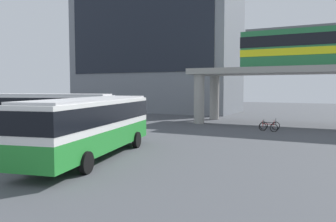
{
  "coord_description": "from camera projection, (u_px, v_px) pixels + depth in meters",
  "views": [
    {
      "loc": [
        12.44,
        -15.66,
        3.8
      ],
      "look_at": [
        2.46,
        4.46,
        2.2
      ],
      "focal_mm": 35.86,
      "sensor_mm": 36.0,
      "label": 1
    }
  ],
  "objects": [
    {
      "name": "bicycle_black",
      "position": [
        270.0,
        125.0,
        30.14
      ],
      "size": [
        1.7,
        0.69,
        1.04
      ],
      "color": "black",
      "rests_on": "ground_plane"
    },
    {
      "name": "station_building",
      "position": [
        155.0,
        42.0,
        53.26
      ],
      "size": [
        25.89,
        10.79,
        21.96
      ],
      "color": "slate",
      "rests_on": "ground_plane"
    },
    {
      "name": "ground_plane",
      "position": [
        171.0,
        132.0,
        28.72
      ],
      "size": [
        120.0,
        120.0,
        0.0
      ],
      "primitive_type": "plane",
      "color": "#47494F"
    },
    {
      "name": "bicycle_red",
      "position": [
        268.0,
        127.0,
        28.91
      ],
      "size": [
        1.72,
        0.61,
        1.04
      ],
      "color": "black",
      "rests_on": "ground_plane"
    },
    {
      "name": "bus_main",
      "position": [
        92.0,
        121.0,
        17.86
      ],
      "size": [
        4.83,
        11.33,
        3.22
      ],
      "color": "#268C33",
      "rests_on": "ground_plane"
    },
    {
      "name": "bus_secondary",
      "position": [
        50.0,
        108.0,
        29.27
      ],
      "size": [
        11.29,
        5.75,
        3.22
      ],
      "color": "teal",
      "rests_on": "ground_plane"
    }
  ]
}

